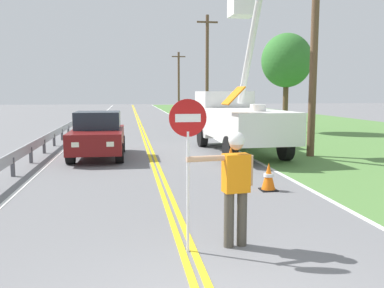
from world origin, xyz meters
name	(u,v)px	position (x,y,z in m)	size (l,w,h in m)	color
grass_verge_right	(333,132)	(11.60, 20.00, 0.00)	(16.00, 110.00, 0.01)	#517F3D
centerline_yellow_left	(142,135)	(-0.09, 20.00, 0.01)	(0.11, 110.00, 0.01)	yellow
centerline_yellow_right	(145,135)	(0.09, 20.00, 0.01)	(0.11, 110.00, 0.01)	yellow
edge_line_right	(205,134)	(3.60, 20.00, 0.01)	(0.12, 110.00, 0.01)	silver
edge_line_left	(79,136)	(-3.60, 20.00, 0.01)	(0.12, 110.00, 0.01)	silver
flagger_worker	(235,182)	(0.76, 2.48, 1.05)	(1.08, 0.30, 1.83)	#474238
stop_sign_paddle	(188,141)	(0.00, 2.37, 1.71)	(0.56, 0.04, 2.33)	silver
utility_bucket_truck	(237,117)	(3.51, 12.70, 1.44)	(2.67, 6.90, 6.12)	white
oncoming_sedan_nearest	(98,135)	(-1.99, 11.96, 0.83)	(1.95, 4.13, 1.70)	maroon
utility_pole_near	(314,41)	(5.98, 11.04, 4.29)	(1.80, 0.28, 8.21)	brown
utility_pole_mid	(207,66)	(5.92, 31.61, 4.64)	(1.80, 0.28, 8.90)	brown
utility_pole_far	(179,80)	(5.87, 51.27, 4.01)	(1.80, 0.28, 7.65)	brown
traffic_cone_lead	(269,177)	(2.54, 5.98, 0.34)	(0.40, 0.40, 0.70)	orange
traffic_cone_mid	(231,157)	(2.39, 9.19, 0.34)	(0.40, 0.40, 0.70)	orange
guardrail_left_shoulder	(49,137)	(-4.20, 14.48, 0.52)	(0.10, 32.00, 0.71)	#9EA0A3
roadside_tree_verge	(287,61)	(8.55, 20.21, 4.27)	(3.00, 3.00, 5.90)	brown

